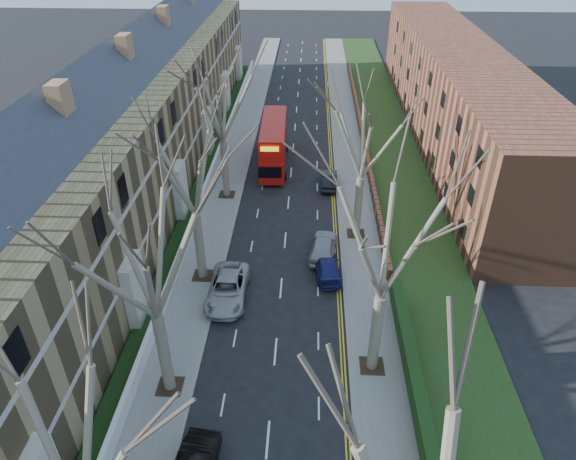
# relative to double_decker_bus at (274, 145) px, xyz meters

# --- Properties ---
(pavement_left) EXTENTS (3.00, 102.00, 0.12)m
(pavement_left) POSITION_rel_double_decker_bus_xyz_m (-4.18, 4.20, -2.10)
(pavement_left) COLOR slate
(pavement_left) RESTS_ON ground
(pavement_right) EXTENTS (3.00, 102.00, 0.12)m
(pavement_right) POSITION_rel_double_decker_bus_xyz_m (7.82, 4.20, -2.10)
(pavement_right) COLOR slate
(pavement_right) RESTS_ON ground
(terrace_left) EXTENTS (9.70, 78.00, 13.60)m
(terrace_left) POSITION_rel_double_decker_bus_xyz_m (-11.82, -3.80, 3.37)
(terrace_left) COLOR olive
(terrace_left) RESTS_ON ground
(flats_right) EXTENTS (13.97, 54.00, 10.00)m
(flats_right) POSITION_rel_double_decker_bus_xyz_m (19.28, 8.20, 2.82)
(flats_right) COLOR brown
(flats_right) RESTS_ON ground
(wall_hedge_right) EXTENTS (0.70, 24.00, 1.80)m
(wall_hedge_right) POSITION_rel_double_decker_bus_xyz_m (9.52, -32.80, -1.04)
(wall_hedge_right) COLOR #573125
(wall_hedge_right) RESTS_ON ground
(front_wall_left) EXTENTS (0.30, 78.00, 1.00)m
(front_wall_left) POSITION_rel_double_decker_bus_xyz_m (-5.83, -3.80, -1.54)
(front_wall_left) COLOR white
(front_wall_left) RESTS_ON ground
(grass_verge_right) EXTENTS (6.00, 102.00, 0.06)m
(grass_verge_right) POSITION_rel_double_decker_bus_xyz_m (12.32, 4.20, -2.01)
(grass_verge_right) COLOR #203513
(grass_verge_right) RESTS_ON ground
(tree_left_near) EXTENTS (9.80, 9.80, 13.73)m
(tree_left_near) POSITION_rel_double_decker_bus_xyz_m (-3.88, -38.80, 6.76)
(tree_left_near) COLOR #706750
(tree_left_near) RESTS_ON ground
(tree_left_mid) EXTENTS (10.50, 10.50, 14.71)m
(tree_left_mid) POSITION_rel_double_decker_bus_xyz_m (-3.88, -28.80, 7.40)
(tree_left_mid) COLOR #706750
(tree_left_mid) RESTS_ON ground
(tree_left_far) EXTENTS (10.15, 10.15, 14.22)m
(tree_left_far) POSITION_rel_double_decker_bus_xyz_m (-3.88, -18.80, 7.08)
(tree_left_far) COLOR #706750
(tree_left_far) RESTS_ON ground
(tree_left_dist) EXTENTS (10.50, 10.50, 14.71)m
(tree_left_dist) POSITION_rel_double_decker_bus_xyz_m (-3.88, -6.80, 7.40)
(tree_left_dist) COLOR #706750
(tree_left_dist) RESTS_ON ground
(tree_right_mid) EXTENTS (10.50, 10.50, 14.71)m
(tree_right_mid) POSITION_rel_double_decker_bus_xyz_m (7.52, -26.80, 7.40)
(tree_right_mid) COLOR #706750
(tree_right_mid) RESTS_ON ground
(tree_right_far) EXTENTS (10.15, 10.15, 14.22)m
(tree_right_far) POSITION_rel_double_decker_bus_xyz_m (7.52, -12.80, 7.08)
(tree_right_far) COLOR #706750
(tree_right_far) RESTS_ON ground
(double_decker_bus) EXTENTS (2.88, 10.54, 4.40)m
(double_decker_bus) POSITION_rel_double_decker_bus_xyz_m (0.00, 0.00, 0.00)
(double_decker_bus) COLOR #B4120C
(double_decker_bus) RESTS_ON ground
(car_left_far) EXTENTS (2.60, 5.59, 1.55)m
(car_left_far) POSITION_rel_double_decker_bus_xyz_m (-1.74, -20.96, -1.39)
(car_left_far) COLOR #A2A2A8
(car_left_far) RESTS_ON ground
(car_right_near) EXTENTS (2.29, 4.62, 1.29)m
(car_right_near) POSITION_rel_double_decker_bus_xyz_m (5.07, -18.06, -1.52)
(car_right_near) COLOR navy
(car_right_near) RESTS_ON ground
(car_right_mid) EXTENTS (2.46, 4.86, 1.59)m
(car_right_mid) POSITION_rel_double_decker_bus_xyz_m (4.83, -15.69, -1.37)
(car_right_mid) COLOR #989AA0
(car_right_mid) RESTS_ON ground
(car_right_far) EXTENTS (1.61, 4.14, 1.34)m
(car_right_far) POSITION_rel_double_decker_bus_xyz_m (5.52, -4.51, -1.49)
(car_right_far) COLOR black
(car_right_far) RESTS_ON ground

